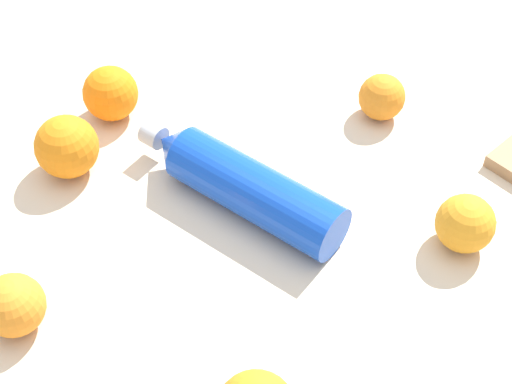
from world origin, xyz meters
TOP-DOWN VIEW (x-y plane):
  - ground_plane at (0.00, 0.00)m, footprint 2.40×2.40m
  - water_bottle at (-0.02, 0.05)m, footprint 0.29×0.15m
  - orange_0 at (-0.02, 0.35)m, footprint 0.07×0.07m
  - orange_1 at (0.01, -0.20)m, footprint 0.06×0.06m
  - orange_2 at (0.16, 0.20)m, footprint 0.08×0.08m
  - orange_3 at (0.22, 0.10)m, footprint 0.08×0.08m
  - orange_5 at (-0.22, -0.13)m, footprint 0.07×0.07m

SIDE VIEW (x-z plane):
  - ground_plane at x=0.00m, z-range 0.00..0.00m
  - orange_1 at x=0.01m, z-range 0.00..0.06m
  - orange_0 at x=-0.02m, z-range 0.00..0.07m
  - water_bottle at x=-0.02m, z-range 0.00..0.07m
  - orange_5 at x=-0.22m, z-range 0.00..0.07m
  - orange_3 at x=0.22m, z-range 0.00..0.08m
  - orange_2 at x=0.16m, z-range 0.00..0.08m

